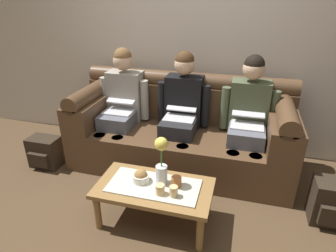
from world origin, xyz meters
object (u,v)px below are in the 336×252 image
Objects in this scene: person_middle at (182,107)px; cup_near_left at (160,189)px; person_left at (122,101)px; person_right at (248,114)px; backpack_left at (45,152)px; coffee_table at (154,191)px; flower_vase at (161,161)px; cup_far_center at (174,191)px; backpack_right at (331,203)px; couch at (181,132)px; snack_bowl at (141,177)px; cup_near_right at (176,182)px.

person_middle reaches higher than cup_near_left.
person_left and person_right have the same top height.
person_right is at bearing 12.77° from backpack_left.
coffee_table is at bearing -125.00° from person_right.
person_left is 3.00× the size of flower_vase.
cup_far_center is 1.31m from backpack_right.
couch is at bearing 99.90° from cup_far_center.
snack_bowl is (-0.17, -0.02, -0.16)m from flower_vase.
coffee_table is (0.00, -0.96, -0.35)m from person_middle.
person_left is 3.65× the size of backpack_left.
snack_bowl reaches higher than backpack_right.
person_left is at bearing 120.66° from snack_bowl.
flower_vase is 1.07× the size of backpack_right.
person_right is at bearing -0.33° from couch.
couch is 26.94× the size of cup_far_center.
person_left is 3.21× the size of backpack_right.
cup_near_right is at bearing 53.37° from cup_near_left.
flower_vase is at bearing -16.85° from backpack_left.
person_right is at bearing 49.86° from snack_bowl.
cup_far_center is 0.25× the size of backpack_left.
person_middle reaches higher than backpack_right.
cup_near_right is (-0.50, -0.92, -0.26)m from person_right.
snack_bowl is 0.23m from cup_near_left.
couch is 0.73m from person_right.
backpack_right is (1.39, 0.38, -0.12)m from coffee_table.
flower_vase is at bearing -86.85° from couch.
cup_near_right is (0.29, 0.01, -0.00)m from snack_bowl.
person_middle and person_right have the same top height.
backpack_right is (0.72, -0.58, -0.47)m from person_right.
person_left reaches higher than cup_near_left.
couch is 2.46× the size of coffee_table.
coffee_table is 0.15m from snack_bowl.
flower_vase is at bearing 176.36° from cup_near_right.
backpack_right is at bearing 15.26° from coffee_table.
couch is at bearing 0.34° from person_left.
person_middle reaches higher than cup_far_center.
person_left is 1.00× the size of person_right.
person_middle is at bearing 100.64° from cup_near_right.
flower_vase reaches higher than cup_near_left.
cup_near_right is (0.12, -0.01, -0.16)m from flower_vase.
backpack_right is at bearing -22.75° from couch.
cup_near_left is (0.20, -0.11, -0.00)m from snack_bowl.
backpack_right is at bearing 19.64° from cup_near_left.
backpack_left is at bearing -161.49° from person_middle.
backpack_right reaches higher than coffee_table.
flower_vase is 4.81× the size of cup_far_center.
cup_near_right is 0.25× the size of backpack_left.
person_middle is 1.09m from cup_far_center.
coffee_table is 10.94× the size of cup_far_center.
flower_vase reaches higher than cup_near_right.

